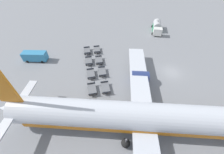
% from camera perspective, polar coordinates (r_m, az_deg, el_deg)
% --- Properties ---
extents(ground_plane, '(500.00, 500.00, 0.00)m').
position_cam_1_polar(ground_plane, '(33.67, 23.52, 1.82)').
color(ground_plane, gray).
extents(airplane, '(37.48, 46.44, 13.67)m').
position_cam_1_polar(airplane, '(21.33, 16.06, -15.93)').
color(airplane, silver).
rests_on(airplane, ground_plane).
extents(fuel_tanker_primary, '(8.04, 4.12, 3.06)m').
position_cam_1_polar(fuel_tanker_primary, '(49.51, 18.20, 19.09)').
color(fuel_tanker_primary, white).
rests_on(fuel_tanker_primary, ground_plane).
extents(service_van, '(2.49, 5.60, 2.32)m').
position_cam_1_polar(service_van, '(38.33, -29.34, 7.59)').
color(service_van, teal).
rests_on(service_van, ground_plane).
extents(baggage_dolly_row_near_col_a, '(3.65, 2.20, 0.92)m').
position_cam_1_polar(baggage_dolly_row_near_col_a, '(37.35, -10.32, 10.65)').
color(baggage_dolly_row_near_col_a, slate).
rests_on(baggage_dolly_row_near_col_a, ground_plane).
extents(baggage_dolly_row_near_col_b, '(3.65, 2.16, 0.92)m').
position_cam_1_polar(baggage_dolly_row_near_col_b, '(33.68, -9.65, 6.54)').
color(baggage_dolly_row_near_col_b, slate).
rests_on(baggage_dolly_row_near_col_b, ground_plane).
extents(baggage_dolly_row_near_col_c, '(3.65, 2.24, 0.92)m').
position_cam_1_polar(baggage_dolly_row_near_col_c, '(30.13, -8.76, 1.28)').
color(baggage_dolly_row_near_col_c, slate).
rests_on(baggage_dolly_row_near_col_c, ground_plane).
extents(baggage_dolly_row_near_col_d, '(3.65, 2.26, 0.92)m').
position_cam_1_polar(baggage_dolly_row_near_col_d, '(27.03, -8.27, -5.09)').
color(baggage_dolly_row_near_col_d, slate).
rests_on(baggage_dolly_row_near_col_d, ground_plane).
extents(baggage_dolly_row_mid_a_col_a, '(3.65, 2.10, 0.92)m').
position_cam_1_polar(baggage_dolly_row_mid_a_col_a, '(37.40, -6.29, 11.18)').
color(baggage_dolly_row_mid_a_col_a, slate).
rests_on(baggage_dolly_row_mid_a_col_a, ground_plane).
extents(baggage_dolly_row_mid_a_col_b, '(3.65, 2.11, 0.92)m').
position_cam_1_polar(baggage_dolly_row_mid_a_col_b, '(33.60, -5.41, 6.92)').
color(baggage_dolly_row_mid_a_col_b, slate).
rests_on(baggage_dolly_row_mid_a_col_b, ground_plane).
extents(baggage_dolly_row_mid_a_col_c, '(3.65, 2.11, 0.92)m').
position_cam_1_polar(baggage_dolly_row_mid_a_col_c, '(30.35, -4.09, 2.17)').
color(baggage_dolly_row_mid_a_col_c, slate).
rests_on(baggage_dolly_row_mid_a_col_c, ground_plane).
extents(baggage_dolly_row_mid_a_col_d, '(3.65, 2.18, 0.92)m').
position_cam_1_polar(baggage_dolly_row_mid_a_col_d, '(27.04, -2.74, -4.49)').
color(baggage_dolly_row_mid_a_col_d, slate).
rests_on(baggage_dolly_row_mid_a_col_d, ground_plane).
extents(stand_guidance_stripe, '(1.10, 25.17, 0.01)m').
position_cam_1_polar(stand_guidance_stripe, '(25.04, -9.60, -12.89)').
color(stand_guidance_stripe, yellow).
rests_on(stand_guidance_stripe, ground_plane).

